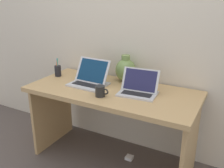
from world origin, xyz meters
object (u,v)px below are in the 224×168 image
Objects in this scene: power_brick at (129,158)px; laptop_right at (139,88)px; green_vase at (126,70)px; pen_cup at (58,71)px; laptop_left at (90,78)px; coffee_mug at (100,91)px.

laptop_right is at bearing -34.92° from power_brick.
green_vase is (-0.23, 0.24, 0.06)m from laptop_right.
power_brick is at bearing 1.37° from pen_cup.
laptop_left is at bearing -136.50° from green_vase.
green_vase is at bearing 43.50° from laptop_left.
coffee_mug reaches higher than power_brick.
laptop_left is at bearing 138.19° from coffee_mug.
laptop_left reaches higher than laptop_right.
laptop_left is at bearing 179.72° from laptop_right.
laptop_right is at bearing 39.39° from coffee_mug.
laptop_left reaches higher than power_brick.
laptop_left is 1.35× the size of green_vase.
coffee_mug is (-0.02, -0.44, -0.07)m from green_vase.
green_vase is at bearing 15.88° from pen_cup.
power_brick is (0.38, 0.06, -0.78)m from laptop_left.
power_brick is at bearing 9.59° from laptop_left.
pen_cup is at bearing 173.70° from laptop_left.
green_vase is 0.86m from power_brick.
pen_cup is at bearing -178.63° from power_brick.
coffee_mug is 0.64× the size of pen_cup.
pen_cup reaches higher than coffee_mug.
laptop_left is 0.48m from laptop_right.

